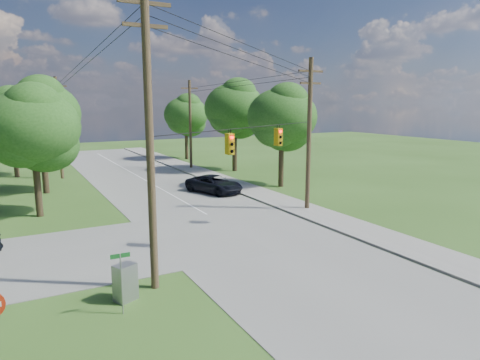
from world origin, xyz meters
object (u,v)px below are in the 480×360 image
pole_sw (150,136)px  control_cabinet (125,282)px  pole_north_e (190,124)px  car_main_north (214,184)px  pole_north_w (59,127)px  pole_ne (309,133)px

pole_sw → control_cabinet: pole_sw is taller
pole_sw → pole_north_e: pole_sw is taller
pole_north_e → car_main_north: (-3.40, -13.67, -4.38)m
pole_sw → control_cabinet: (-1.34, -0.58, -5.50)m
pole_north_e → pole_north_w: same height
pole_ne → pole_north_e: (-0.00, 22.00, -0.34)m
pole_north_w → control_cabinet: (-0.94, -30.18, -4.41)m
control_cabinet → pole_north_w: bearing=63.4°
pole_sw → pole_north_e: size_ratio=1.20×
pole_ne → pole_sw: bearing=-150.6°
control_cabinet → car_main_north: bearing=30.4°
pole_north_w → car_main_north: size_ratio=1.92×
car_main_north → control_cabinet: car_main_north is taller
pole_north_e → car_main_north: 14.75m
pole_ne → pole_north_e: size_ratio=1.05×
car_main_north → control_cabinet: size_ratio=3.60×
pole_north_w → control_cabinet: pole_north_w is taller
control_cabinet → pole_ne: bearing=4.0°
pole_north_w → control_cabinet: 30.52m
pole_north_w → pole_ne: bearing=-57.7°
pole_sw → pole_north_e: 32.55m
pole_north_e → pole_north_w: bearing=180.0°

